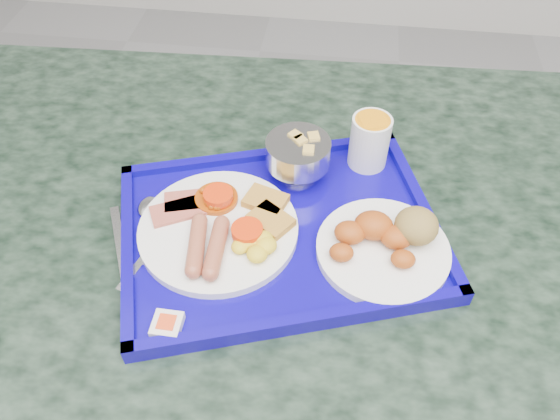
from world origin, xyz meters
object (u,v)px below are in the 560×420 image
object	(u,v)px
juice_cup	(370,140)
fruit_bowl	(298,153)
table	(274,306)
tray	(280,232)
bread_plate	(387,241)
main_plate	(224,228)

from	to	relation	value
juice_cup	fruit_bowl	bearing A→B (deg)	-157.88
table	tray	xyz separation A→B (m)	(0.01, -0.01, 0.22)
bread_plate	fruit_bowl	xyz separation A→B (m)	(-0.14, 0.13, 0.03)
table	main_plate	distance (m)	0.25
table	main_plate	xyz separation A→B (m)	(-0.06, -0.03, 0.24)
tray	main_plate	xyz separation A→B (m)	(-0.08, -0.02, 0.02)
bread_plate	fruit_bowl	bearing A→B (deg)	136.00
tray	main_plate	bearing A→B (deg)	-166.22
main_plate	juice_cup	bearing A→B (deg)	42.20
main_plate	bread_plate	xyz separation A→B (m)	(0.22, 0.00, 0.01)
tray	bread_plate	distance (m)	0.15
tray	bread_plate	size ratio (longest dim) A/B	2.86
table	fruit_bowl	distance (m)	0.29
table	juice_cup	xyz separation A→B (m)	(0.13, 0.14, 0.27)
tray	table	bearing A→B (deg)	132.44
tray	juice_cup	xyz separation A→B (m)	(0.12, 0.16, 0.05)
fruit_bowl	juice_cup	bearing A→B (deg)	22.12
table	bread_plate	distance (m)	0.30
juice_cup	main_plate	bearing A→B (deg)	-137.80
main_plate	bread_plate	bearing A→B (deg)	0.44
table	juice_cup	size ratio (longest dim) A/B	16.17
tray	bread_plate	world-z (taller)	bread_plate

